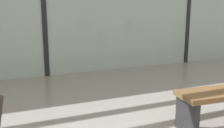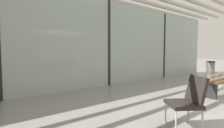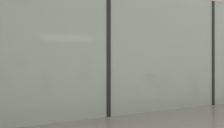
% 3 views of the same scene
% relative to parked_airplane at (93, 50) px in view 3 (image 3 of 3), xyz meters
% --- Properties ---
extents(glass_curtain_wall, '(14.00, 0.08, 3.21)m').
position_rel_parked_airplane_xyz_m(glass_curtain_wall, '(-1.50, -5.88, -0.45)').
color(glass_curtain_wall, '#A3B7B2').
rests_on(glass_curtain_wall, ground).
extents(window_mullion_1, '(0.10, 0.12, 3.21)m').
position_rel_parked_airplane_xyz_m(window_mullion_1, '(-1.50, -5.88, -0.45)').
color(window_mullion_1, black).
rests_on(window_mullion_1, ground).
extents(window_mullion_2, '(0.10, 0.12, 3.21)m').
position_rel_parked_airplane_xyz_m(window_mullion_2, '(2.00, -5.88, -0.45)').
color(window_mullion_2, black).
rests_on(window_mullion_2, ground).
extents(parked_airplane, '(14.02, 4.10, 4.10)m').
position_rel_parked_airplane_xyz_m(parked_airplane, '(0.00, 0.00, 0.00)').
color(parked_airplane, '#B2BCD6').
rests_on(parked_airplane, ground).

